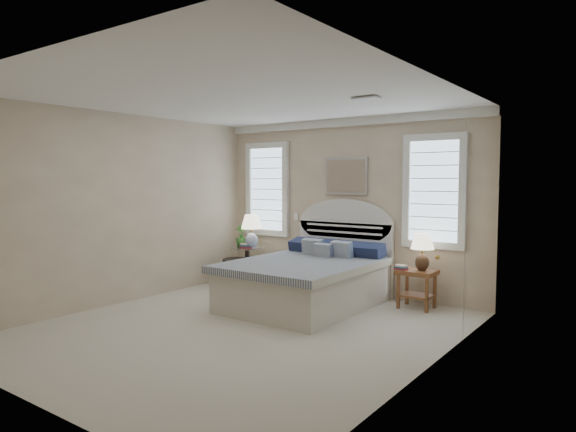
{
  "coord_description": "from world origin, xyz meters",
  "views": [
    {
      "loc": [
        3.93,
        -4.5,
        1.75
      ],
      "look_at": [
        -0.04,
        1.0,
        1.28
      ],
      "focal_mm": 32.0,
      "sensor_mm": 36.0,
      "label": 1
    }
  ],
  "objects_px": {
    "lamp_left": "(251,228)",
    "bed": "(310,278)",
    "floor_pot": "(237,272)",
    "nightstand_right": "(417,281)",
    "side_table_left": "(247,261)",
    "lamp_right": "(422,248)"
  },
  "relations": [
    {
      "from": "lamp_right",
      "to": "bed",
      "type": "bearing_deg",
      "value": -153.54
    },
    {
      "from": "nightstand_right",
      "to": "lamp_left",
      "type": "distance_m",
      "value": 2.87
    },
    {
      "from": "lamp_left",
      "to": "floor_pot",
      "type": "bearing_deg",
      "value": -145.61
    },
    {
      "from": "bed",
      "to": "floor_pot",
      "type": "height_order",
      "value": "bed"
    },
    {
      "from": "floor_pot",
      "to": "lamp_left",
      "type": "relative_size",
      "value": 0.87
    },
    {
      "from": "nightstand_right",
      "to": "bed",
      "type": "bearing_deg",
      "value": -151.97
    },
    {
      "from": "nightstand_right",
      "to": "side_table_left",
      "type": "bearing_deg",
      "value": -178.06
    },
    {
      "from": "nightstand_right",
      "to": "lamp_left",
      "type": "relative_size",
      "value": 0.94
    },
    {
      "from": "side_table_left",
      "to": "lamp_left",
      "type": "xyz_separation_m",
      "value": [
        0.14,
        -0.06,
        0.59
      ]
    },
    {
      "from": "bed",
      "to": "lamp_right",
      "type": "relative_size",
      "value": 4.43
    },
    {
      "from": "side_table_left",
      "to": "nightstand_right",
      "type": "height_order",
      "value": "side_table_left"
    },
    {
      "from": "bed",
      "to": "nightstand_right",
      "type": "height_order",
      "value": "bed"
    },
    {
      "from": "lamp_left",
      "to": "bed",
      "type": "bearing_deg",
      "value": -19.48
    },
    {
      "from": "bed",
      "to": "side_table_left",
      "type": "relative_size",
      "value": 3.61
    },
    {
      "from": "bed",
      "to": "floor_pot",
      "type": "distance_m",
      "value": 1.76
    },
    {
      "from": "floor_pot",
      "to": "bed",
      "type": "bearing_deg",
      "value": -13.18
    },
    {
      "from": "bed",
      "to": "nightstand_right",
      "type": "xyz_separation_m",
      "value": [
        1.3,
        0.69,
        0.0
      ]
    },
    {
      "from": "bed",
      "to": "lamp_right",
      "type": "xyz_separation_m",
      "value": [
        1.37,
        0.68,
        0.46
      ]
    },
    {
      "from": "nightstand_right",
      "to": "floor_pot",
      "type": "xyz_separation_m",
      "value": [
        -3.0,
        -0.29,
        -0.16
      ]
    },
    {
      "from": "side_table_left",
      "to": "lamp_right",
      "type": "distance_m",
      "value": 3.06
    },
    {
      "from": "bed",
      "to": "lamp_right",
      "type": "distance_m",
      "value": 1.6
    },
    {
      "from": "floor_pot",
      "to": "lamp_left",
      "type": "height_order",
      "value": "lamp_left"
    }
  ]
}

